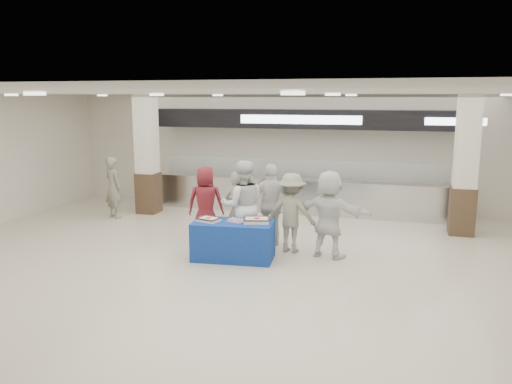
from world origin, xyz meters
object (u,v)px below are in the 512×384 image
(civilian_maroon, at_px, (206,203))
(chef_tall, at_px, (243,206))
(civilian_white, at_px, (329,214))
(sheet_cake_right, at_px, (257,220))
(cupcake_tray, at_px, (236,220))
(soldier_bg, at_px, (113,187))
(chef_short, at_px, (272,205))
(soldier_b, at_px, (291,213))
(soldier_a, at_px, (238,210))
(sheet_cake_left, at_px, (209,219))
(display_table, at_px, (233,240))

(civilian_maroon, xyz_separation_m, chef_tall, (1.04, -0.56, 0.12))
(civilian_white, bearing_deg, sheet_cake_right, 39.02)
(cupcake_tray, bearing_deg, soldier_bg, 150.35)
(civilian_maroon, xyz_separation_m, chef_short, (1.52, -0.05, 0.06))
(chef_short, xyz_separation_m, civilian_white, (1.30, -0.51, -0.00))
(sheet_cake_right, relative_size, soldier_b, 0.34)
(cupcake_tray, height_order, soldier_a, soldier_a)
(sheet_cake_left, relative_size, chef_short, 0.27)
(sheet_cake_left, bearing_deg, chef_tall, 57.12)
(sheet_cake_right, relative_size, soldier_a, 0.33)
(chef_short, bearing_deg, soldier_a, 23.54)
(civilian_maroon, relative_size, soldier_b, 1.01)
(chef_tall, height_order, civilian_white, chef_tall)
(civilian_white, bearing_deg, chef_short, -5.42)
(cupcake_tray, height_order, chef_tall, chef_tall)
(civilian_maroon, distance_m, chef_short, 1.52)
(sheet_cake_right, distance_m, cupcake_tray, 0.42)
(civilian_maroon, xyz_separation_m, civilian_white, (2.81, -0.56, 0.05))
(civilian_white, bearing_deg, display_table, 36.05)
(sheet_cake_left, relative_size, cupcake_tray, 1.14)
(chef_short, height_order, soldier_bg, chef_short)
(civilian_maroon, bearing_deg, sheet_cake_right, 128.49)
(sheet_cake_right, distance_m, civilian_white, 1.43)
(sheet_cake_left, relative_size, soldier_b, 0.29)
(soldier_b, bearing_deg, sheet_cake_right, 58.85)
(civilian_maroon, bearing_deg, soldier_a, 134.33)
(sheet_cake_right, distance_m, civilian_maroon, 1.87)
(cupcake_tray, relative_size, soldier_bg, 0.26)
(display_table, height_order, soldier_bg, soldier_bg)
(chef_short, bearing_deg, civilian_white, 140.61)
(soldier_a, height_order, chef_short, chef_short)
(soldier_a, relative_size, chef_tall, 0.88)
(chef_short, bearing_deg, sheet_cake_right, 70.87)
(soldier_b, bearing_deg, soldier_a, 13.82)
(sheet_cake_left, xyz_separation_m, soldier_bg, (-3.63, 2.48, 0.01))
(sheet_cake_left, distance_m, cupcake_tray, 0.53)
(civilian_white, bearing_deg, soldier_bg, -0.46)
(cupcake_tray, distance_m, soldier_b, 1.21)
(sheet_cake_right, xyz_separation_m, civilian_white, (1.32, 0.56, 0.07))
(display_table, relative_size, soldier_a, 0.94)
(cupcake_tray, bearing_deg, civilian_white, 19.20)
(display_table, relative_size, sheet_cake_left, 3.29)
(soldier_b, distance_m, civilian_white, 0.81)
(soldier_a, xyz_separation_m, civilian_white, (1.88, 0.00, 0.05))
(civilian_maroon, xyz_separation_m, soldier_b, (2.03, -0.40, -0.01))
(sheet_cake_right, relative_size, soldier_bg, 0.34)
(sheet_cake_left, bearing_deg, cupcake_tray, 13.87)
(civilian_maroon, distance_m, soldier_b, 2.07)
(sheet_cake_right, distance_m, soldier_b, 0.89)
(sheet_cake_left, distance_m, soldier_bg, 4.40)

